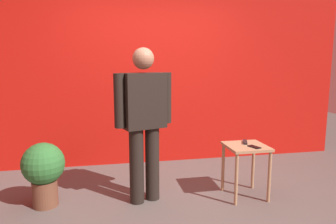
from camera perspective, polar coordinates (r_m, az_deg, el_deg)
ground_plane at (r=3.37m, az=1.45°, el=-17.55°), size 12.00×12.00×0.00m
back_wall_red at (r=4.66m, az=-3.08°, el=11.31°), size 5.99×0.12×3.39m
standing_person at (r=3.31m, az=-4.44°, el=-1.01°), size 0.66×0.35×1.67m
side_table at (r=3.62m, az=14.12°, el=-7.69°), size 0.44×0.44×0.60m
cell_phone at (r=3.52m, az=15.56°, el=-6.19°), size 0.11×0.16×0.01m
tv_remote at (r=3.68m, az=13.97°, el=-5.37°), size 0.11×0.17×0.02m
potted_plant at (r=3.55m, az=-21.89°, el=-9.71°), size 0.44×0.44×0.69m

